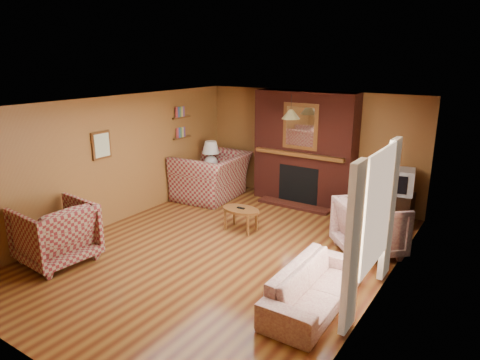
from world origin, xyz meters
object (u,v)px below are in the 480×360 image
Objects in this scene: fireplace at (304,149)px; plaid_loveseat at (212,176)px; floral_armchair at (370,227)px; tv_stand at (397,209)px; table_lamp at (211,154)px; side_table at (211,180)px; plaid_armchair at (55,233)px; coffee_table at (241,212)px; crt_tv at (399,181)px; floral_sofa at (315,286)px.

fireplace is 1.56× the size of plaid_loveseat.
tv_stand is at bearing -45.03° from floral_armchair.
table_lamp is at bearing -165.71° from fireplace.
floral_armchair is 1.74× the size of side_table.
floral_armchair is at bearing -16.18° from side_table.
floral_armchair is at bearing 71.69° from plaid_loveseat.
plaid_armchair is at bearing -87.94° from table_lamp.
plaid_armchair is 1.42× the size of coffee_table.
floral_sofa is at bearing -92.49° from crt_tv.
side_table is at bearing -165.71° from fireplace.
crt_tv is at bearing 143.08° from plaid_armchair.
fireplace reaches higher than side_table.
coffee_table is (-0.25, -2.08, -0.83)m from fireplace.
coffee_table is at bearing -141.75° from tv_stand.
side_table is 0.92× the size of tv_stand.
plaid_loveseat is 2.35× the size of table_lamp.
tv_stand is at bearing 39.38° from coffee_table.
plaid_armchair is at bearing -132.68° from tv_stand.
floral_armchair is at bearing -91.78° from crt_tv.
coffee_table is (1.70, 2.62, -0.12)m from plaid_armchair.
table_lamp is (-1.85, 1.54, 0.57)m from coffee_table.
plaid_armchair is 1.58× the size of table_lamp.
side_table reaches higher than coffee_table.
plaid_loveseat reaches higher than tv_stand.
plaid_loveseat is at bearing -170.46° from crt_tv.
fireplace reaches higher than coffee_table.
fireplace reaches higher than tv_stand.
floral_sofa is at bearing -37.77° from side_table.
plaid_armchair is 1.71× the size of tv_stand.
floral_sofa is at bearing -37.77° from table_lamp.
coffee_table is 1.12× the size of table_lamp.
coffee_table is at bearing 46.92° from plaid_loveseat.
table_lamp is (-0.15, 4.16, 0.45)m from plaid_armchair.
crt_tv reaches higher than floral_sofa.
floral_sofa is 5.10m from table_lamp.
floral_sofa is 5.06m from side_table.
plaid_loveseat reaches higher than side_table.
floral_sofa is 3.26× the size of side_table.
plaid_loveseat is 1.58× the size of floral_armchair.
plaid_armchair is 4.95m from floral_armchair.
table_lamp reaches higher than crt_tv.
crt_tv is at bearing -91.14° from tv_stand.
floral_armchair is 1.49× the size of table_lamp.
coffee_table is at bearing -39.86° from table_lamp.
plaid_loveseat is at bearing 142.37° from coffee_table.
plaid_armchair reaches higher than floral_armchair.
coffee_table is 2.98m from tv_stand.
floral_sofa is at bearing 110.13° from plaid_armchair.
tv_stand reaches higher than side_table.
coffee_table is 2.41m from side_table.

